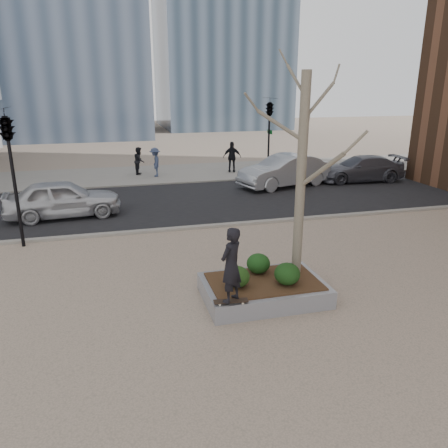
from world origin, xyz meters
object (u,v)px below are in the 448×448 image
object	(u,v)px
planter	(263,290)
skateboard	(231,302)
skateboarder	(231,265)
police_car	(63,199)

from	to	relation	value
planter	skateboard	xyz separation A→B (m)	(-1.10, -0.88, 0.26)
planter	skateboard	distance (m)	1.43
skateboarder	skateboard	bearing A→B (deg)	180.00
skateboard	skateboarder	xyz separation A→B (m)	(0.00, 0.00, 0.90)
planter	skateboard	size ratio (longest dim) A/B	3.85
planter	skateboarder	distance (m)	1.83
skateboard	skateboarder	bearing A→B (deg)	0.00
skateboarder	police_car	world-z (taller)	skateboarder
skateboard	police_car	size ratio (longest dim) A/B	0.17
planter	skateboarder	world-z (taller)	skateboarder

